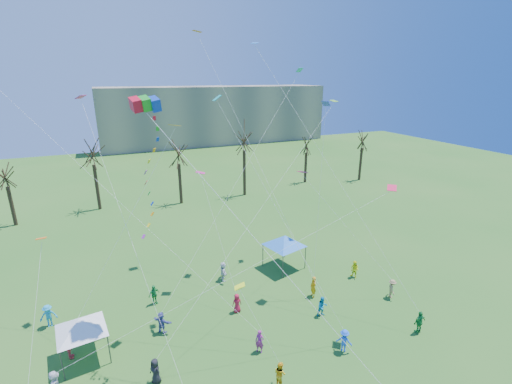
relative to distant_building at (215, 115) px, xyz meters
name	(u,v)px	position (x,y,z in m)	size (l,w,h in m)	color
distant_building	(215,115)	(0.00, 0.00, 0.00)	(60.00, 14.00, 15.00)	gray
bare_tree_row	(164,156)	(-21.77, -45.71, -0.55)	(70.24, 8.09, 10.95)	black
big_box_kite	(155,180)	(-26.88, -75.19, 4.42)	(5.71, 6.43, 20.00)	red
canopy_tent_white	(80,324)	(-32.11, -73.77, -4.90)	(4.05, 4.05, 3.06)	#3F3F44
canopy_tent_blue	(284,241)	(-14.78, -68.61, -4.69)	(4.28, 4.28, 3.31)	#3F3F44
festival_crowd	(224,323)	(-23.05, -75.11, -6.66)	(26.81, 14.64, 1.83)	red
small_kites_aloft	(235,138)	(-20.32, -70.76, 5.70)	(27.13, 18.32, 29.27)	orange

